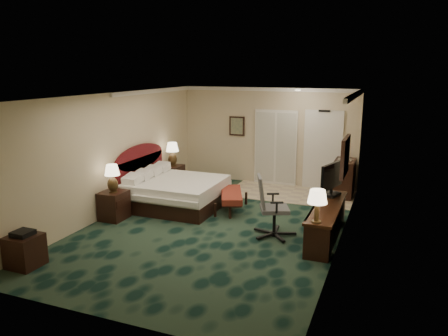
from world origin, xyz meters
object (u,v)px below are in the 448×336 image
at_px(side_table, 25,251).
at_px(minibar, 344,178).
at_px(bed, 177,193).
at_px(bed_bench, 231,201).
at_px(desk_chair, 275,206).
at_px(lamp_far, 172,154).
at_px(nightstand_near, 114,205).
at_px(tv, 332,179).
at_px(lamp_near, 112,179).
at_px(nightstand_far, 172,177).
at_px(desk, 326,222).

height_order(side_table, minibar, minibar).
xyz_separation_m(bed, minibar, (3.58, 2.34, 0.15)).
relative_size(bed_bench, desk_chair, 1.07).
bearing_deg(lamp_far, desk_chair, -33.76).
distance_m(nightstand_near, side_table, 2.49).
bearing_deg(minibar, side_table, -125.79).
relative_size(bed_bench, side_table, 2.40).
xyz_separation_m(lamp_far, tv, (4.39, -1.36, 0.04)).
height_order(lamp_far, bed_bench, lamp_far).
xyz_separation_m(nightstand_near, tv, (4.43, 1.29, 0.69)).
bearing_deg(nightstand_near, tv, 16.23).
height_order(bed, lamp_near, lamp_near).
distance_m(bed_bench, desk_chair, 1.82).
bearing_deg(nightstand_near, lamp_near, -48.89).
relative_size(lamp_near, minibar, 0.64).
bearing_deg(bed_bench, lamp_far, 129.57).
bearing_deg(bed, minibar, 33.26).
xyz_separation_m(nightstand_far, lamp_near, (0.02, -2.68, 0.60)).
height_order(desk, minibar, minibar).
height_order(lamp_far, minibar, lamp_far).
bearing_deg(side_table, desk, 34.60).
height_order(bed_bench, desk_chair, desk_chair).
bearing_deg(desk_chair, tv, 23.16).
height_order(nightstand_far, side_table, nightstand_far).
relative_size(nightstand_far, desk, 0.28).
bearing_deg(bed, nightstand_near, -123.54).
distance_m(bed, desk_chair, 2.82).
bearing_deg(side_table, lamp_far, 89.74).
relative_size(nightstand_near, bed_bench, 0.48).
distance_m(nightstand_far, side_table, 5.14).
relative_size(desk, desk_chair, 1.89).
height_order(nightstand_near, minibar, minibar).
bearing_deg(nightstand_near, bed_bench, 34.84).
height_order(bed, desk_chair, desk_chair).
distance_m(nightstand_near, lamp_far, 2.73).
distance_m(tv, minibar, 2.41).
distance_m(nightstand_far, minibar, 4.54).
distance_m(nightstand_near, tv, 4.67).
xyz_separation_m(lamp_far, bed_bench, (2.13, -1.15, -0.74)).
height_order(bed_bench, minibar, minibar).
distance_m(side_table, tv, 5.86).
bearing_deg(minibar, bed_bench, -136.78).
bearing_deg(nightstand_far, minibar, 12.64).
xyz_separation_m(lamp_near, lamp_far, (0.00, 2.69, 0.04)).
xyz_separation_m(bed_bench, side_table, (-2.15, -4.00, 0.05)).
relative_size(nightstand_near, desk_chair, 0.51).
height_order(desk, tv, tv).
relative_size(nightstand_far, tv, 0.73).
relative_size(nightstand_near, side_table, 1.15).
bearing_deg(nightstand_far, desk, -24.91).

